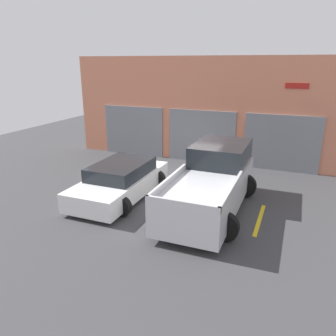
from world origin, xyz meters
The scene contains 7 objects.
ground_plane centered at (0.00, 0.00, 0.00)m, with size 28.00×28.00×0.00m, color #3D3D3F.
shophouse_building centered at (-0.01, 3.28, 2.35)m, with size 13.49×0.68×4.80m.
pickup_truck centered at (1.60, -1.89, 0.89)m, with size 2.51×5.20×1.91m.
sedan_white centered at (-1.60, -2.16, 0.58)m, with size 2.23×4.34×1.21m.
parking_stripe_far_left centered at (-3.19, -2.18, 0.00)m, with size 0.12×2.20×0.01m, color gold.
parking_stripe_left centered at (0.00, -2.18, 0.00)m, with size 0.12×2.20×0.01m, color gold.
parking_stripe_centre centered at (3.19, -2.18, 0.00)m, with size 0.12×2.20×0.01m, color gold.
Camera 1 is at (3.97, -11.50, 4.55)m, focal length 35.00 mm.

